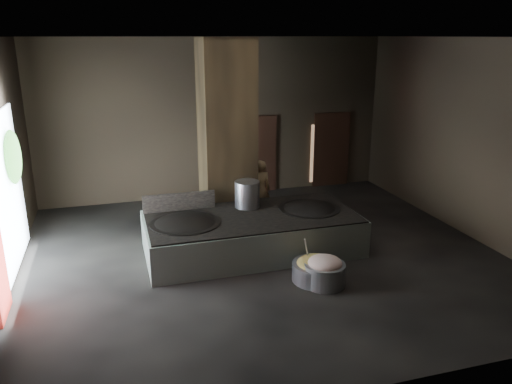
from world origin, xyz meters
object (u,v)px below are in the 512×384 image
object	(u,v)px
cook	(260,189)
wok_left	(185,226)
wok_right	(309,212)
hearth_platform	(252,234)
stock_pot	(247,194)
meat_basin	(324,274)
veg_basin	(317,272)

from	to	relation	value
cook	wok_left	bearing A→B (deg)	44.82
wok_right	cook	distance (m)	1.97
hearth_platform	wok_right	xyz separation A→B (m)	(1.35, 0.05, 0.35)
wok_right	wok_left	bearing A→B (deg)	-177.95
stock_pot	meat_basin	bearing A→B (deg)	-71.13
hearth_platform	veg_basin	distance (m)	1.89
hearth_platform	wok_left	xyz separation A→B (m)	(-1.45, -0.05, 0.35)
stock_pot	cook	xyz separation A→B (m)	(0.72, 1.38, -0.36)
wok_right	stock_pot	world-z (taller)	stock_pot
hearth_platform	cook	bearing A→B (deg)	68.00
stock_pot	meat_basin	distance (m)	2.75
hearth_platform	stock_pot	size ratio (longest dim) A/B	7.67
hearth_platform	stock_pot	world-z (taller)	stock_pot
stock_pot	hearth_platform	bearing A→B (deg)	-95.19
hearth_platform	wok_right	bearing A→B (deg)	1.73
veg_basin	wok_left	bearing A→B (deg)	144.19
wok_right	veg_basin	bearing A→B (deg)	-107.04
stock_pot	wok_left	bearing A→B (deg)	-158.20
wok_left	wok_right	bearing A→B (deg)	2.05
wok_left	wok_right	size ratio (longest dim) A/B	1.07
wok_right	meat_basin	world-z (taller)	wok_right
wok_right	cook	world-z (taller)	cook
wok_left	stock_pot	distance (m)	1.66
wok_right	meat_basin	xyz separation A→B (m)	(-0.46, -1.95, -0.54)
stock_pot	cook	world-z (taller)	cook
hearth_platform	meat_basin	xyz separation A→B (m)	(0.89, -1.90, -0.18)
wok_left	veg_basin	size ratio (longest dim) A/B	1.51
wok_right	stock_pot	bearing A→B (deg)	158.96
veg_basin	meat_basin	bearing A→B (deg)	-71.93
wok_left	stock_pot	xyz separation A→B (m)	(1.50, 0.60, 0.38)
stock_pot	meat_basin	world-z (taller)	stock_pot
wok_left	veg_basin	bearing A→B (deg)	-35.81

